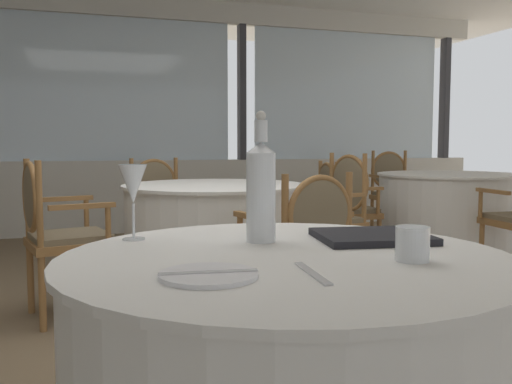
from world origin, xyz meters
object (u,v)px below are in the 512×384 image
side_plate (208,275)px  water_bottle (261,189)px  wine_glass (133,185)px  dining_chair_0_3 (336,206)px  dining_chair_0_0 (160,203)px  dining_chair_2_3 (393,186)px  dining_chair_2_0 (340,203)px  menu_book (372,236)px  dining_chair_0_2 (304,242)px  dining_chair_0_1 (55,225)px  water_tumbler (412,244)px

side_plate → water_bottle: 0.46m
wine_glass → dining_chair_0_3: size_ratio=0.22×
dining_chair_0_0 → dining_chair_2_3: size_ratio=0.95×
dining_chair_0_0 → dining_chair_2_0: size_ratio=1.04×
menu_book → water_bottle: bearing=175.8°
menu_book → dining_chair_2_3: bearing=66.3°
water_bottle → menu_book: (0.31, -0.07, -0.14)m
dining_chair_2_3 → side_plate: bearing=-31.4°
dining_chair_0_2 → dining_chair_2_3: 3.60m
menu_book → dining_chair_0_1: size_ratio=0.32×
dining_chair_0_3 → water_bottle: bearing=46.9°
side_plate → wine_glass: wine_glass is taller
water_bottle → dining_chair_0_3: bearing=60.0°
dining_chair_0_0 → dining_chair_0_1: (-0.79, -1.26, 0.02)m
water_bottle → dining_chair_0_3: water_bottle is taller
side_plate → dining_chair_0_3: 3.30m
water_tumbler → dining_chair_0_3: dining_chair_0_3 is taller
menu_book → dining_chair_2_3: dining_chair_2_3 is taller
water_tumbler → dining_chair_0_1: (-0.89, 2.35, -0.24)m
dining_chair_0_2 → dining_chair_0_3: bearing=-45.3°
dining_chair_0_0 → dining_chair_0_1: size_ratio=0.97×
dining_chair_2_0 → menu_book: bearing=-110.8°
side_plate → dining_chair_2_3: size_ratio=0.21×
side_plate → menu_book: size_ratio=0.68×
menu_book → wine_glass: bearing=170.4°
menu_book → dining_chair_0_3: bearing=74.6°
dining_chair_0_3 → dining_chair_2_3: (1.45, 1.55, 0.01)m
water_bottle → dining_chair_0_0: 3.28m
wine_glass → dining_chair_2_3: wine_glass is taller
water_bottle → dining_chair_0_2: water_bottle is taller
menu_book → dining_chair_2_3: 4.83m
dining_chair_0_3 → wine_glass: bearing=39.8°
side_plate → dining_chair_0_0: size_ratio=0.22×
water_bottle → dining_chair_0_2: bearing=62.4°
wine_glass → dining_chair_2_3: bearing=50.4°
wine_glass → water_tumbler: bearing=-39.8°
water_bottle → wine_glass: bearing=157.4°
dining_chair_0_3 → dining_chair_0_1: bearing=-0.0°
side_plate → dining_chair_2_3: (3.11, 4.39, -0.20)m
dining_chair_0_0 → dining_chair_2_0: dining_chair_0_0 is taller
dining_chair_0_3 → dining_chair_2_0: (0.30, 0.54, -0.04)m
water_bottle → menu_book: size_ratio=1.20×
water_tumbler → dining_chair_2_0: (1.47, 3.37, -0.29)m
side_plate → dining_chair_0_1: dining_chair_0_1 is taller
water_bottle → dining_chair_2_3: bearing=54.4°
water_bottle → dining_chair_2_3: 4.96m
water_bottle → dining_chair_2_0: water_bottle is taller
water_tumbler → wine_glass: bearing=140.2°
dining_chair_2_3 → dining_chair_2_0: bearing=-44.8°
wine_glass → dining_chair_0_0: size_ratio=0.23×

